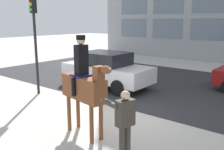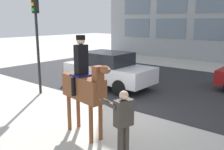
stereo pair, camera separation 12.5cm
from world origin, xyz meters
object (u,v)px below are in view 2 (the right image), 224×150
traffic_light (36,29)px  street_car_near_lane (108,69)px  mounted_horse_lead (84,85)px  pedestrian_bystander (123,121)px

traffic_light → street_car_near_lane: bearing=60.9°
mounted_horse_lead → street_car_near_lane: bearing=133.0°
mounted_horse_lead → traffic_light: (-4.43, 1.58, 1.33)m
pedestrian_bystander → traffic_light: bearing=-3.3°
street_car_near_lane → mounted_horse_lead: bearing=-56.5°
street_car_near_lane → pedestrian_bystander: bearing=-46.7°
mounted_horse_lead → street_car_near_lane: 5.25m
mounted_horse_lead → street_car_near_lane: size_ratio=0.63×
mounted_horse_lead → traffic_light: bearing=169.8°
mounted_horse_lead → street_car_near_lane: mounted_horse_lead is taller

